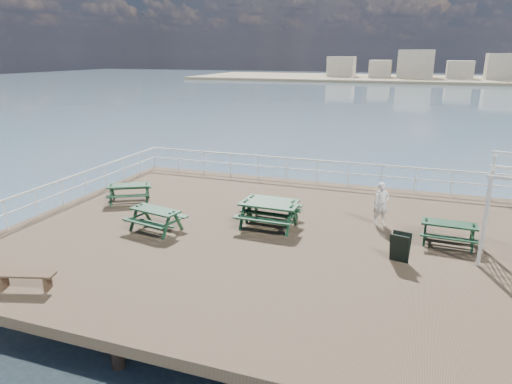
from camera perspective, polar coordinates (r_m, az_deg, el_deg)
The scene contains 11 objects.
ground at distance 15.66m, azimuth 2.20°, elevation -5.70°, with size 18.00×14.00×0.30m, color brown.
sea_backdrop at distance 148.24m, azimuth 23.39°, elevation 13.19°, with size 300.00×300.00×9.20m.
railing at distance 17.66m, azimuth 4.51°, elevation 0.45°, with size 17.77×13.76×1.10m.
picnic_table_a at distance 19.39m, azimuth -15.55°, elevation 0.32°, with size 2.14×2.00×0.83m.
picnic_table_b at distance 16.57m, azimuth 2.04°, elevation -1.66°, with size 1.95×1.59×0.92m.
picnic_table_c at distance 15.91m, azimuth 1.56°, elevation -2.31°, with size 2.05×1.67×0.98m.
picnic_table_d at distance 16.07m, azimuth -12.45°, elevation -2.82°, with size 2.01×1.74×0.86m.
picnic_table_e at distance 15.82m, azimuth 22.97°, elevation -4.25°, with size 1.72×1.41×0.82m.
flat_bench_near at distance 13.39m, azimuth -26.92°, elevation -9.48°, with size 1.60×0.80×0.45m.
sandwich_board at distance 14.06m, azimuth 17.55°, elevation -6.66°, with size 0.62×0.51×0.90m.
person at distance 16.69m, azimuth 15.39°, elevation -1.46°, with size 0.57×0.37×1.56m, color white.
Camera 1 is at (4.27, -13.80, 5.89)m, focal length 32.00 mm.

